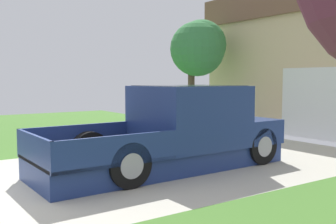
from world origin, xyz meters
The scene contains 5 objects.
pickup_truck centered at (0.23, 4.09, 0.77)m, with size 2.12×5.37×1.73m.
person_with_hat centered at (-1.23, 3.80, 0.90)m, with size 0.52×0.40×1.63m.
handbag centered at (-1.14, 3.52, 0.14)m, with size 0.33×0.18×0.43m.
neighbor_tree centered at (-4.56, 8.36, 3.01)m, with size 2.01×2.16×4.05m.
wheeled_trash_bin centered at (-3.52, 8.21, 0.58)m, with size 0.60×0.72×1.06m.
Camera 1 is at (6.97, -0.81, 1.87)m, focal length 42.25 mm.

